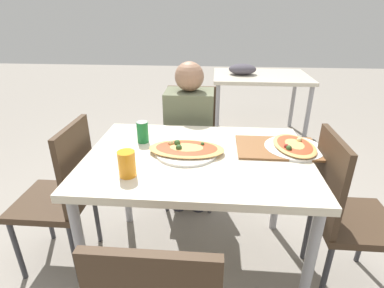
% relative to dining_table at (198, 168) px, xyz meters
% --- Properties ---
extents(ground_plane, '(14.00, 14.00, 0.00)m').
position_rel_dining_table_xyz_m(ground_plane, '(0.00, 0.00, -0.69)').
color(ground_plane, gray).
extents(dining_table, '(1.19, 0.86, 0.77)m').
position_rel_dining_table_xyz_m(dining_table, '(0.00, 0.00, 0.00)').
color(dining_table, beige).
rests_on(dining_table, ground_plane).
extents(chair_far_seated, '(0.40, 0.40, 0.93)m').
position_rel_dining_table_xyz_m(chair_far_seated, '(-0.10, 0.76, -0.17)').
color(chair_far_seated, '#3F2D1E').
rests_on(chair_far_seated, ground_plane).
extents(chair_side_left, '(0.40, 0.40, 0.93)m').
position_rel_dining_table_xyz_m(chair_side_left, '(-0.78, -0.03, -0.17)').
color(chair_side_left, '#3F2D1E').
rests_on(chair_side_left, ground_plane).
extents(chair_side_right, '(0.40, 0.40, 0.93)m').
position_rel_dining_table_xyz_m(chair_side_right, '(0.78, -0.08, -0.17)').
color(chair_side_right, '#3F2D1E').
rests_on(chair_side_right, ground_plane).
extents(person_seated, '(0.35, 0.29, 1.15)m').
position_rel_dining_table_xyz_m(person_seated, '(-0.10, 0.64, -0.01)').
color(person_seated, '#2D2D38').
rests_on(person_seated, ground_plane).
extents(pizza_main, '(0.41, 0.34, 0.06)m').
position_rel_dining_table_xyz_m(pizza_main, '(-0.06, 0.02, 0.10)').
color(pizza_main, white).
rests_on(pizza_main, dining_table).
extents(soda_can, '(0.07, 0.07, 0.12)m').
position_rel_dining_table_xyz_m(soda_can, '(-0.33, 0.14, 0.14)').
color(soda_can, '#197233').
rests_on(soda_can, dining_table).
extents(drink_glass, '(0.08, 0.08, 0.12)m').
position_rel_dining_table_xyz_m(drink_glass, '(-0.31, -0.24, 0.14)').
color(drink_glass, orange).
rests_on(drink_glass, dining_table).
extents(serving_tray, '(0.45, 0.30, 0.01)m').
position_rel_dining_table_xyz_m(serving_tray, '(0.44, 0.11, 0.08)').
color(serving_tray, brown).
rests_on(serving_tray, dining_table).
extents(pizza_second, '(0.32, 0.35, 0.05)m').
position_rel_dining_table_xyz_m(pizza_second, '(0.53, 0.11, 0.10)').
color(pizza_second, white).
rests_on(pizza_second, dining_table).
extents(background_table, '(1.10, 0.80, 0.89)m').
position_rel_dining_table_xyz_m(background_table, '(0.57, 2.15, 0.02)').
color(background_table, beige).
rests_on(background_table, ground_plane).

